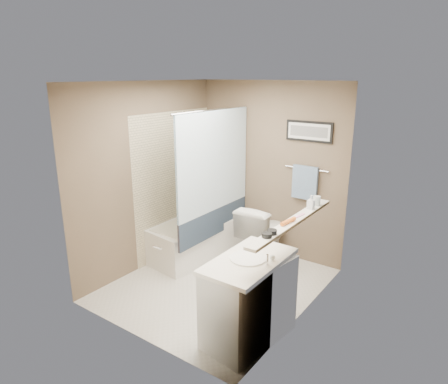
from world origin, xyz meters
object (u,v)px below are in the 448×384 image
Objects in this scene: candle_bowl_near at (267,235)px; glass_jar at (317,201)px; toilet at (263,234)px; candle_bowl_far at (272,232)px; soap_bottle at (311,202)px; vanity at (249,301)px; hair_brush_front at (288,221)px; bathtub at (199,237)px.

glass_jar is at bearing 90.00° from candle_bowl_near.
toilet is 1.26m from glass_jar.
soap_bottle is at bearing 90.00° from candle_bowl_far.
hair_brush_front is (0.19, 0.38, 0.74)m from vanity.
hair_brush_front is (1.79, -0.84, 0.89)m from bathtub.
candle_bowl_far reaches higher than bathtub.
toilet reaches higher than bathtub.
toilet is 1.67m from vanity.
candle_bowl_far is at bearing -90.00° from glass_jar.
toilet is 1.92m from candle_bowl_near.
toilet is at bearing 121.99° from candle_bowl_far.
soap_bottle is (0.00, 0.93, 0.05)m from candle_bowl_near.
soap_bottle is at bearing 90.00° from candle_bowl_near.
candle_bowl_near is 0.93m from soap_bottle.
glass_jar is (0.00, 0.68, 0.03)m from hair_brush_front.
toilet is at bearing 120.45° from candle_bowl_near.
glass_jar is at bearing 90.00° from candle_bowl_far.
hair_brush_front is (0.00, 0.32, 0.00)m from candle_bowl_far.
candle_bowl_far reaches higher than toilet.
glass_jar is (0.90, -0.45, 0.75)m from toilet.
bathtub is 2.04m from soap_bottle.
candle_bowl_near and candle_bowl_far have the same top height.
toilet is 1.33m from soap_bottle.
hair_brush_front is at bearing 90.00° from candle_bowl_near.
toilet is 1.85m from candle_bowl_far.
bathtub is at bearing 174.64° from glass_jar.
soap_bottle is at bearing 85.42° from vanity.
bathtub is 16.67× the size of candle_bowl_near.
candle_bowl_near is 0.09m from candle_bowl_far.
candle_bowl_far is at bearing -90.00° from hair_brush_front.
bathtub is 6.82× the size of hair_brush_front.
vanity is 1.32m from glass_jar.
candle_bowl_far is 0.84m from soap_bottle.
vanity is at bearing 171.06° from candle_bowl_near.
vanity is 9.00× the size of glass_jar.
soap_bottle reaches higher than candle_bowl_far.
glass_jar reaches higher than vanity.
toilet is 9.24× the size of candle_bowl_near.
candle_bowl_near reaches higher than bathtub.
vanity is 4.09× the size of hair_brush_front.
glass_jar is at bearing 90.00° from soap_bottle.
vanity is at bearing -99.95° from glass_jar.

